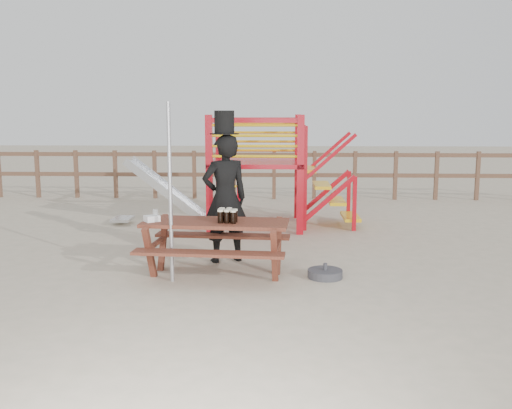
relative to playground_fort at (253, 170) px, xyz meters
name	(u,v)px	position (x,y,z in m)	size (l,w,h in m)	color
ground	(230,279)	(-0.12, -3.58, -1.07)	(60.00, 60.00, 0.00)	#BFAD94
back_fence	(254,169)	(-0.12, 3.42, -0.34)	(15.09, 0.09, 1.20)	brown
playground_fort	(253,170)	(0.00, 0.00, 0.00)	(4.71, 1.84, 2.10)	#B80C17
picnic_table	(216,241)	(-0.32, -3.42, -0.61)	(1.98, 1.44, 0.73)	brown
man_with_hat	(225,195)	(-0.27, -2.69, -0.10)	(0.79, 0.67, 2.17)	black
metal_pole	(170,194)	(-0.85, -3.71, 0.06)	(0.05, 0.05, 2.27)	#B2B2B7
parasol_base	(325,274)	(1.11, -3.48, -1.02)	(0.46, 0.46, 0.19)	#36363B
paper_bag	(152,218)	(-1.15, -3.48, -0.30)	(0.18, 0.14, 0.08)	white
stout_pints	(227,216)	(-0.17, -3.48, -0.25)	(0.26, 0.27, 0.17)	black
empty_glasses	(155,215)	(-1.11, -3.42, -0.27)	(0.07, 0.07, 0.15)	silver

